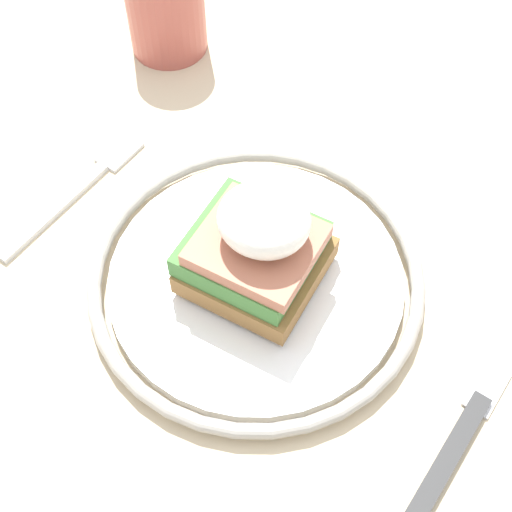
{
  "coord_description": "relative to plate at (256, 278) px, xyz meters",
  "views": [
    {
      "loc": [
        0.11,
        -0.25,
        1.18
      ],
      "look_at": [
        -0.02,
        -0.02,
        0.78
      ],
      "focal_mm": 50.0,
      "sensor_mm": 36.0,
      "label": 1
    }
  ],
  "objects": [
    {
      "name": "plate",
      "position": [
        0.0,
        0.0,
        0.0
      ],
      "size": [
        0.23,
        0.23,
        0.02
      ],
      "color": "white",
      "rests_on": "dining_table"
    },
    {
      "name": "dining_table",
      "position": [
        0.02,
        0.02,
        -0.11
      ],
      "size": [
        1.09,
        0.9,
        0.75
      ],
      "color": "#C6B28E",
      "rests_on": "ground_plane"
    },
    {
      "name": "sandwich",
      "position": [
        0.0,
        -0.0,
        0.04
      ],
      "size": [
        0.09,
        0.08,
        0.08
      ],
      "color": "olive",
      "rests_on": "plate"
    },
    {
      "name": "knife",
      "position": [
        0.17,
        -0.02,
        -0.01
      ],
      "size": [
        0.04,
        0.21,
        0.01
      ],
      "color": "#2D2D2D",
      "rests_on": "dining_table"
    },
    {
      "name": "fork",
      "position": [
        -0.16,
        0.01,
        -0.01
      ],
      "size": [
        0.03,
        0.15,
        0.0
      ],
      "color": "silver",
      "rests_on": "dining_table"
    },
    {
      "name": "cup",
      "position": [
        -0.19,
        0.18,
        0.04
      ],
      "size": [
        0.07,
        0.07,
        0.09
      ],
      "color": "#AD5147",
      "rests_on": "dining_table"
    }
  ]
}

